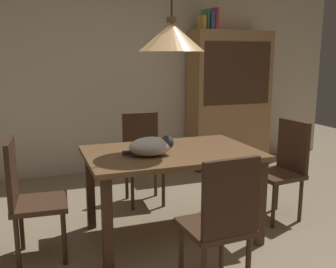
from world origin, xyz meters
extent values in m
plane|color=#998466|center=(0.00, 0.00, 0.00)|extent=(10.00, 10.00, 0.00)
cube|color=beige|center=(0.00, 2.65, 1.45)|extent=(6.40, 0.10, 2.90)
cube|color=brown|center=(-0.07, 0.53, 0.73)|extent=(1.40, 0.90, 0.04)
cube|color=#472D1E|center=(-0.69, 0.14, 0.35)|extent=(0.07, 0.07, 0.71)
cube|color=#472D1E|center=(0.55, 0.14, 0.35)|extent=(0.07, 0.07, 0.71)
cube|color=#472D1E|center=(-0.69, 0.92, 0.35)|extent=(0.07, 0.07, 0.71)
cube|color=#472D1E|center=(0.55, 0.92, 0.35)|extent=(0.07, 0.07, 0.71)
cube|color=#472D1E|center=(-0.07, -0.27, 0.43)|extent=(0.42, 0.42, 0.04)
cube|color=#40291B|center=(-0.06, -0.45, 0.69)|extent=(0.38, 0.06, 0.48)
cylinder|color=#472D1E|center=(0.08, -0.10, 0.21)|extent=(0.04, 0.04, 0.41)
cylinder|color=#472D1E|center=(-0.24, -0.12, 0.21)|extent=(0.04, 0.04, 0.41)
cylinder|color=#472D1E|center=(0.10, -0.42, 0.21)|extent=(0.04, 0.04, 0.41)
cube|color=#472D1E|center=(-0.07, 1.33, 0.43)|extent=(0.43, 0.43, 0.04)
cube|color=#40291B|center=(-0.06, 1.51, 0.69)|extent=(0.38, 0.06, 0.48)
cylinder|color=#472D1E|center=(-0.24, 1.18, 0.21)|extent=(0.04, 0.04, 0.41)
cylinder|color=#472D1E|center=(0.08, 1.16, 0.21)|extent=(0.04, 0.04, 0.41)
cylinder|color=#472D1E|center=(-0.22, 1.50, 0.21)|extent=(0.04, 0.04, 0.41)
cylinder|color=#472D1E|center=(0.10, 1.48, 0.21)|extent=(0.04, 0.04, 0.41)
cube|color=#472D1E|center=(0.98, 0.53, 0.43)|extent=(0.44, 0.44, 0.04)
cube|color=#40291B|center=(1.16, 0.55, 0.69)|extent=(0.07, 0.38, 0.48)
cylinder|color=#472D1E|center=(0.80, 0.67, 0.21)|extent=(0.04, 0.04, 0.41)
cylinder|color=#472D1E|center=(0.84, 0.35, 0.21)|extent=(0.04, 0.04, 0.41)
cylinder|color=#472D1E|center=(1.12, 0.70, 0.21)|extent=(0.04, 0.04, 0.41)
cylinder|color=#472D1E|center=(1.15, 0.39, 0.21)|extent=(0.04, 0.04, 0.41)
cube|color=#472D1E|center=(-1.12, 0.53, 0.43)|extent=(0.43, 0.43, 0.04)
cube|color=#40291B|center=(-1.30, 0.54, 0.69)|extent=(0.06, 0.38, 0.48)
cylinder|color=#472D1E|center=(-0.97, 0.36, 0.21)|extent=(0.04, 0.04, 0.41)
cylinder|color=#472D1E|center=(-0.95, 0.68, 0.21)|extent=(0.04, 0.04, 0.41)
cylinder|color=#472D1E|center=(-1.29, 0.38, 0.21)|extent=(0.04, 0.04, 0.41)
cylinder|color=#472D1E|center=(-1.27, 0.70, 0.21)|extent=(0.04, 0.04, 0.41)
ellipsoid|color=silver|center=(-0.28, 0.43, 0.82)|extent=(0.35, 0.23, 0.15)
sphere|color=#333338|center=(-0.15, 0.41, 0.85)|extent=(0.11, 0.11, 0.11)
cylinder|color=#333338|center=(-0.40, 0.49, 0.78)|extent=(0.18, 0.04, 0.04)
cone|color=#E0A86B|center=(-0.07, 0.53, 1.66)|extent=(0.52, 0.52, 0.22)
cylinder|color=#513D23|center=(-0.07, 0.53, 1.79)|extent=(0.08, 0.08, 0.04)
cube|color=#A87A4C|center=(1.44, 2.32, 0.93)|extent=(1.10, 0.44, 1.85)
cube|color=#472D1E|center=(1.44, 2.10, 1.29)|extent=(0.97, 0.01, 0.81)
cube|color=#472D1E|center=(1.44, 2.32, 0.04)|extent=(1.12, 0.45, 0.08)
cube|color=gold|center=(1.01, 2.32, 1.94)|extent=(0.04, 0.20, 0.18)
cube|color=#427A4C|center=(1.06, 2.32, 1.98)|extent=(0.03, 0.20, 0.26)
cube|color=#384C93|center=(1.12, 2.32, 1.97)|extent=(0.06, 0.24, 0.24)
cube|color=#B73833|center=(1.18, 2.32, 1.99)|extent=(0.04, 0.22, 0.28)
camera|label=1|loc=(-1.14, -2.32, 1.51)|focal=40.66mm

